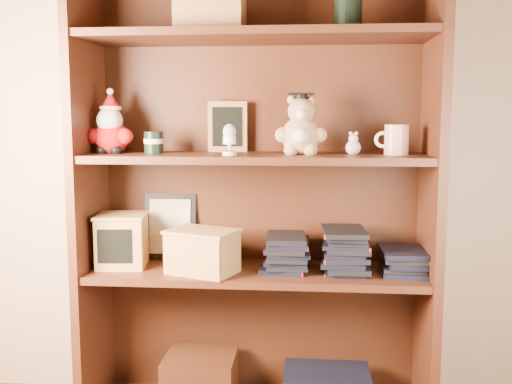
{
  "coord_description": "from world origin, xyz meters",
  "views": [
    {
      "loc": [
        0.06,
        -0.71,
        1.08
      ],
      "look_at": [
        -0.12,
        1.3,
        0.82
      ],
      "focal_mm": 42.0,
      "sensor_mm": 36.0,
      "label": 1
    }
  ],
  "objects_px": {
    "bookcase": "(257,202)",
    "treats_box": "(122,240)",
    "grad_teddy_bear": "(301,130)",
    "teacher_mug": "(396,140)"
  },
  "relations": [
    {
      "from": "treats_box",
      "to": "grad_teddy_bear",
      "type": "bearing_deg",
      "value": -0.51
    },
    {
      "from": "teacher_mug",
      "to": "treats_box",
      "type": "xyz_separation_m",
      "value": [
        -0.94,
        -0.0,
        -0.36
      ]
    },
    {
      "from": "treats_box",
      "to": "bookcase",
      "type": "bearing_deg",
      "value": 6.23
    },
    {
      "from": "grad_teddy_bear",
      "to": "treats_box",
      "type": "xyz_separation_m",
      "value": [
        -0.62,
        0.01,
        -0.39
      ]
    },
    {
      "from": "grad_teddy_bear",
      "to": "teacher_mug",
      "type": "bearing_deg",
      "value": 1.16
    },
    {
      "from": "bookcase",
      "to": "treats_box",
      "type": "distance_m",
      "value": 0.49
    },
    {
      "from": "teacher_mug",
      "to": "treats_box",
      "type": "height_order",
      "value": "teacher_mug"
    },
    {
      "from": "bookcase",
      "to": "grad_teddy_bear",
      "type": "distance_m",
      "value": 0.3
    },
    {
      "from": "bookcase",
      "to": "teacher_mug",
      "type": "relative_size",
      "value": 14.25
    },
    {
      "from": "grad_teddy_bear",
      "to": "teacher_mug",
      "type": "xyz_separation_m",
      "value": [
        0.31,
        0.01,
        -0.03
      ]
    }
  ]
}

